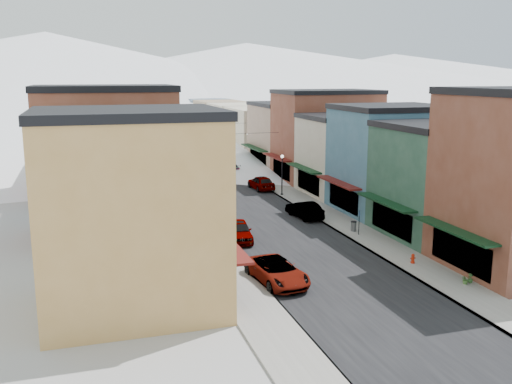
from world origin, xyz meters
TOP-DOWN VIEW (x-y plane):
  - ground at (0.00, 0.00)m, footprint 600.00×600.00m
  - road at (0.00, 60.00)m, footprint 10.00×160.00m
  - sidewalk_left at (-6.60, 60.00)m, footprint 3.20×160.00m
  - sidewalk_right at (6.60, 60.00)m, footprint 3.20×160.00m
  - curb_left at (-5.05, 60.00)m, footprint 0.10×160.00m
  - curb_right at (5.05, 60.00)m, footprint 0.10×160.00m
  - bldg_l_yellow at (-13.19, 4.00)m, footprint 11.30×8.70m
  - bldg_l_cream at (-13.19, 12.50)m, footprint 11.30×8.20m
  - bldg_l_brick_near at (-13.69, 20.50)m, footprint 12.30×8.20m
  - bldg_l_grayblue at (-13.19, 29.00)m, footprint 11.30×9.20m
  - bldg_l_brick_far at (-14.19, 38.00)m, footprint 13.30×9.20m
  - bldg_l_tan at (-13.19, 48.00)m, footprint 11.30×11.20m
  - bldg_r_green at (13.19, 12.00)m, footprint 11.30×9.20m
  - bldg_r_blue at (13.19, 21.00)m, footprint 11.30×9.20m
  - bldg_r_cream at (13.69, 30.00)m, footprint 12.30×9.20m
  - bldg_r_brick_far at (14.19, 39.00)m, footprint 13.30×9.20m
  - bldg_r_tan at (13.19, 49.00)m, footprint 11.30×11.20m
  - distant_blocks at (0.00, 83.00)m, footprint 34.00×55.00m
  - mountain_ridge at (-19.47, 277.18)m, footprint 670.00×340.00m
  - overhead_cables at (0.00, 47.50)m, footprint 16.40×15.04m
  - car_white_suv at (-4.01, 5.28)m, footprint 3.27×5.99m
  - car_silver_sedan at (-3.84, 15.39)m, footprint 2.62×5.13m
  - car_dark_hatch at (-3.50, 28.00)m, footprint 1.80×4.76m
  - car_silver_wagon at (-4.30, 37.61)m, footprint 2.56×5.58m
  - car_green_sedan at (4.12, 20.87)m, footprint 2.29×5.02m
  - car_gray_suv at (4.30, 35.09)m, footprint 2.33×5.07m
  - car_black_sedan at (3.63, 47.56)m, footprint 2.26×5.08m
  - car_lane_silver at (-1.57, 61.03)m, footprint 2.41×5.11m
  - car_lane_white at (1.78, 66.50)m, footprint 2.90×5.14m
  - fire_hydrant at (6.41, 5.80)m, footprint 0.41×0.31m
  - parking_sign at (6.13, 13.62)m, footprint 0.08×0.28m
  - trash_can at (6.24, 14.79)m, footprint 0.51×0.51m
  - streetlamp_near at (5.44, 30.95)m, footprint 0.37×0.37m
  - streetlamp_far at (5.71, 53.40)m, footprint 0.34×0.34m
  - planter_near at (7.38, 1.19)m, footprint 0.57×0.50m
  - planter_far at (7.80, 1.28)m, footprint 0.37×0.37m
  - snow_pile_near at (-4.88, 18.43)m, footprint 2.36×2.65m
  - snow_pile_mid at (-4.36, 23.81)m, footprint 2.42×2.69m
  - snow_pile_far at (-4.28, 34.26)m, footprint 2.20×2.55m

SIDE VIEW (x-z plane):
  - ground at x=0.00m, z-range 0.00..0.00m
  - road at x=0.00m, z-range 0.00..0.01m
  - sidewalk_left at x=-6.60m, z-range 0.00..0.15m
  - sidewalk_right at x=6.60m, z-range 0.00..0.15m
  - curb_left at x=-5.05m, z-range 0.00..0.15m
  - curb_right at x=5.05m, z-range 0.00..0.15m
  - snow_pile_far at x=-4.28m, z-range -0.02..0.91m
  - planter_far at x=7.80m, z-range 0.15..0.75m
  - planter_near at x=7.38m, z-range 0.15..0.76m
  - fire_hydrant at x=6.41m, z-range 0.12..0.82m
  - snow_pile_near at x=-4.88m, z-range -0.02..0.98m
  - snow_pile_mid at x=-4.36m, z-range -0.02..1.00m
  - trash_can at x=6.24m, z-range 0.16..1.02m
  - car_lane_white at x=1.78m, z-range 0.00..1.35m
  - car_black_sedan at x=3.63m, z-range 0.00..1.45m
  - car_dark_hatch at x=-3.50m, z-range 0.00..1.55m
  - car_silver_wagon at x=-4.30m, z-range 0.00..1.58m
  - car_white_suv at x=-4.01m, z-range 0.00..1.59m
  - car_green_sedan at x=4.12m, z-range 0.00..1.60m
  - car_silver_sedan at x=-3.84m, z-range 0.00..1.67m
  - car_gray_suv at x=4.30m, z-range 0.00..1.68m
  - car_lane_silver at x=-1.57m, z-range 0.00..1.69m
  - parking_sign at x=6.13m, z-range 0.33..2.43m
  - streetlamp_far at x=5.71m, z-range 0.69..4.81m
  - streetlamp_near at x=5.44m, z-range 0.74..5.24m
  - distant_blocks at x=0.00m, z-range 0.00..8.00m
  - bldg_r_cream at x=13.69m, z-range 0.01..9.01m
  - bldg_l_grayblue at x=-13.19m, z-range 0.01..9.01m
  - bldg_r_tan at x=13.19m, z-range 0.01..9.51m
  - bldg_r_green at x=13.19m, z-range 0.01..9.51m
  - bldg_l_cream at x=-13.19m, z-range 0.01..9.51m
  - bldg_l_tan at x=-13.19m, z-range 0.01..10.01m
  - bldg_r_blue at x=13.19m, z-range 0.01..10.51m
  - bldg_l_brick_far at x=-14.19m, z-range 0.01..11.01m
  - bldg_r_brick_far at x=14.19m, z-range 0.01..11.51m
  - bldg_l_yellow at x=-13.19m, z-range 0.01..11.51m
  - overhead_cables at x=0.00m, z-range 6.18..6.22m
  - bldg_l_brick_near at x=-13.69m, z-range 0.01..12.51m
  - mountain_ridge at x=-19.47m, z-range -2.64..31.36m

